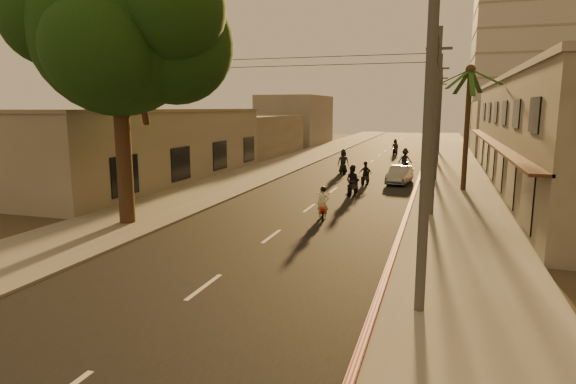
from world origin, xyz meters
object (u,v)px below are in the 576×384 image
Objects in this scene: broadleaf_tree at (126,32)px; scooter_red at (323,205)px; parked_car at (400,175)px; scooter_mid_b at (365,174)px; palm_tree at (470,77)px; scooter_far_b at (405,160)px; scooter_mid_a at (353,182)px; scooter_far_c at (395,147)px; scooter_far_a at (343,162)px.

broadleaf_tree is 7.52× the size of scooter_red.
scooter_red is at bearing -95.42° from parked_car.
broadleaf_tree is at bearing -110.80° from scooter_mid_b.
palm_tree is 4.29× the size of scooter_far_b.
palm_tree reaches higher than parked_car.
palm_tree is (14.61, 13.86, -1.33)m from broadleaf_tree.
palm_tree is 4.91× the size of scooter_mid_b.
broadleaf_tree is 6.28× the size of scooter_mid_a.
scooter_mid_b is 2.59m from parked_car.
scooter_far_b reaches higher than scooter_far_c.
scooter_mid_b is at bearing 75.11° from scooter_red.
scooter_far_c reaches higher than scooter_mid_b.
scooter_far_b is (2.37, 20.01, 0.17)m from scooter_red.
scooter_mid_a reaches higher than scooter_red.
scooter_mid_a reaches higher than parked_car.
palm_tree reaches higher than scooter_mid_b.
scooter_red reaches higher than parked_car.
scooter_mid_a is (8.13, 10.35, -7.62)m from broadleaf_tree.
scooter_far_a reaches higher than scooter_red.
scooter_mid_a is 1.07× the size of scooter_far_c.
scooter_mid_a is 0.96× the size of scooter_far_a.
broadleaf_tree reaches higher than parked_car.
palm_tree is at bearing -65.31° from scooter_far_c.
scooter_mid_b reaches higher than parked_car.
scooter_mid_a is (0.24, 6.72, 0.15)m from scooter_red.
scooter_red is at bearing -123.32° from palm_tree.
scooter_mid_b is at bearing -80.17° from scooter_far_c.
scooter_far_c is (-2.14, 14.23, -0.08)m from scooter_far_b.
scooter_far_b is at bearing 85.70° from scooter_mid_b.
broadleaf_tree is 3.11× the size of parked_car.
broadleaf_tree is 6.73× the size of scooter_far_c.
broadleaf_tree is 18.51m from scooter_mid_b.
scooter_mid_b is at bearing 60.72° from broadleaf_tree.
scooter_far_a is (-2.50, 9.62, 0.05)m from scooter_mid_a.
broadleaf_tree is 6.32× the size of scooter_far_b.
scooter_red is at bearing -98.92° from scooter_far_a.
scooter_far_b is at bearing 87.46° from scooter_mid_a.
parked_car is (2.57, 12.35, -0.09)m from scooter_red.
parked_car is at bearing -74.33° from scooter_far_c.
scooter_far_a is 18.07m from scooter_far_c.
parked_car is at bearing -105.11° from scooter_far_b.
scooter_red is (7.89, 3.63, -7.76)m from broadleaf_tree.
palm_tree reaches higher than scooter_far_b.
palm_tree is 4.56× the size of scooter_far_c.
scooter_far_a is at bearing 74.25° from broadleaf_tree.
palm_tree is at bearing -51.03° from scooter_far_a.
scooter_far_c is (-0.10, 23.20, 0.06)m from scooter_mid_b.
scooter_far_a is 5.91m from scooter_far_b.
scooter_far_b reaches higher than parked_car.
scooter_red is 12.61m from parked_car.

